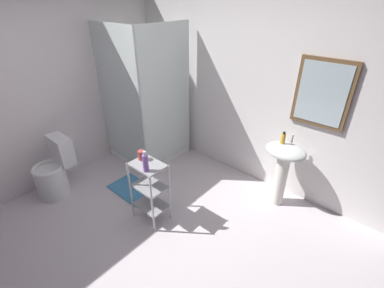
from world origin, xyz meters
TOP-DOWN VIEW (x-y plane):
  - ground_plane at (0.00, 0.00)m, footprint 4.20×4.20m
  - wall_back at (0.01, 1.85)m, footprint 4.20×0.14m
  - wall_left at (-1.85, 0.00)m, footprint 0.10×4.20m
  - shower_stall at (-1.23, 1.18)m, footprint 0.92×0.92m
  - pedestal_sink at (0.77, 1.52)m, footprint 0.46×0.37m
  - sink_faucet at (0.77, 1.64)m, footprint 0.03×0.03m
  - toilet at (-1.48, -0.18)m, footprint 0.37×0.49m
  - storage_cart at (-0.22, 0.33)m, footprint 0.38×0.28m
  - hand_soap_bottle at (0.70, 1.55)m, footprint 0.05×0.05m
  - conditioner_bottle_purple at (-0.14, 0.24)m, footprint 0.06×0.06m
  - rinse_cup at (-0.34, 0.35)m, footprint 0.07×0.07m
  - bath_mat at (-0.81, 0.49)m, footprint 0.60×0.40m

SIDE VIEW (x-z plane):
  - ground_plane at x=0.00m, z-range -0.02..0.00m
  - bath_mat at x=-0.81m, z-range 0.00..0.02m
  - toilet at x=-1.48m, z-range -0.07..0.69m
  - storage_cart at x=-0.22m, z-range 0.07..0.81m
  - shower_stall at x=-1.23m, z-range -0.54..1.46m
  - pedestal_sink at x=0.77m, z-range 0.17..0.98m
  - rinse_cup at x=-0.34m, z-range 0.74..0.84m
  - conditioner_bottle_purple at x=-0.14m, z-range 0.73..0.95m
  - sink_faucet at x=0.77m, z-range 0.81..0.91m
  - hand_soap_bottle at x=0.70m, z-range 0.80..0.95m
  - wall_left at x=-1.85m, z-range 0.00..2.50m
  - wall_back at x=0.01m, z-range 0.00..2.50m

